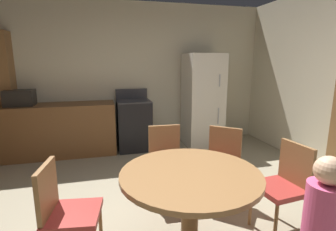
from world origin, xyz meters
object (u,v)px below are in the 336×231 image
(dining_table, at_px, (190,191))
(chair_east, at_px, (285,182))
(refrigerator, at_px, (203,100))
(chair_north, at_px, (166,158))
(oven_range, at_px, (134,124))
(chair_northeast, at_px, (222,161))
(chair_west, at_px, (64,209))
(microwave, at_px, (20,98))

(dining_table, height_order, chair_east, chair_east)
(refrigerator, bearing_deg, chair_north, -123.08)
(oven_range, relative_size, chair_northeast, 1.26)
(chair_west, bearing_deg, microwave, 118.00)
(refrigerator, xyz_separation_m, dining_table, (-1.23, -2.80, -0.28))
(chair_east, xyz_separation_m, chair_north, (-0.94, 0.89, 0.00))
(refrigerator, distance_m, chair_northeast, 2.17)
(refrigerator, distance_m, dining_table, 3.07)
(chair_northeast, bearing_deg, refrigerator, -154.87)
(dining_table, distance_m, chair_northeast, 0.99)
(dining_table, height_order, chair_northeast, chair_northeast)
(chair_north, bearing_deg, chair_east, 49.29)
(oven_range, bearing_deg, microwave, -179.89)
(chair_east, height_order, chair_northeast, same)
(oven_range, height_order, microwave, microwave)
(microwave, height_order, chair_east, microwave)
(oven_range, height_order, dining_table, oven_range)
(chair_east, bearing_deg, chair_west, -7.01)
(dining_table, relative_size, chair_east, 1.29)
(oven_range, bearing_deg, chair_west, -107.85)
(microwave, bearing_deg, chair_north, -42.97)
(oven_range, xyz_separation_m, chair_northeast, (0.75, -2.11, 0.03))
(dining_table, distance_m, chair_east, 0.99)
(microwave, height_order, chair_north, microwave)
(microwave, bearing_deg, refrigerator, -0.90)
(chair_west, distance_m, chair_northeast, 1.73)
(oven_range, relative_size, chair_east, 1.26)
(chair_northeast, bearing_deg, chair_north, -70.89)
(refrigerator, bearing_deg, chair_northeast, -105.81)
(chair_west, bearing_deg, dining_table, 0.00)
(chair_north, bearing_deg, oven_range, -172.71)
(oven_range, xyz_separation_m, chair_north, (0.15, -1.87, 0.03))
(microwave, bearing_deg, oven_range, 0.11)
(microwave, height_order, chair_northeast, microwave)
(chair_east, xyz_separation_m, chair_northeast, (-0.34, 0.65, 0.00))
(chair_east, bearing_deg, chair_north, -49.29)
(oven_range, height_order, refrigerator, refrigerator)
(refrigerator, xyz_separation_m, microwave, (-3.19, 0.05, 0.15))
(chair_north, relative_size, chair_northeast, 1.00)
(chair_east, height_order, chair_north, same)
(refrigerator, xyz_separation_m, chair_east, (-0.25, -2.70, -0.38))
(chair_north, xyz_separation_m, chair_west, (-1.02, -0.85, 0.00))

